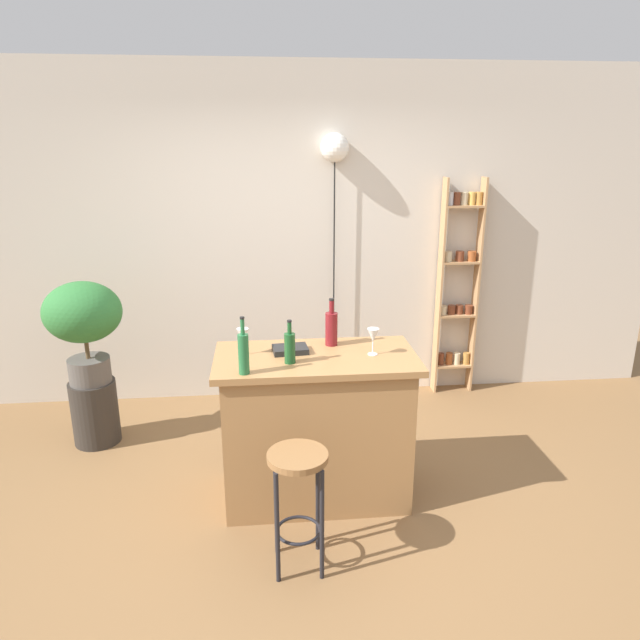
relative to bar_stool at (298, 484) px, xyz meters
name	(u,v)px	position (x,y,z in m)	size (l,w,h in m)	color
ground	(321,522)	(0.15, 0.34, -0.50)	(12.00, 12.00, 0.00)	brown
back_wall	(298,238)	(0.15, 2.29, 0.90)	(6.40, 0.10, 2.80)	beige
kitchen_counter	(316,427)	(0.15, 0.64, -0.01)	(1.22, 0.63, 0.96)	#9E7042
bar_stool	(298,484)	(0.00, 0.00, 0.00)	(0.32, 0.32, 0.68)	black
spice_shelf	(458,286)	(1.54, 2.16, 0.48)	(0.35, 0.13, 1.90)	tan
plant_stool	(95,412)	(-1.43, 1.49, -0.25)	(0.34, 0.34, 0.49)	#2D2823
potted_plant	(83,319)	(-1.43, 1.49, 0.47)	(0.55, 0.49, 0.76)	#514C47
bottle_spirits_clear	(290,347)	(-0.01, 0.54, 0.56)	(0.06, 0.06, 0.26)	#194C23
bottle_wine_red	(243,352)	(-0.27, 0.41, 0.59)	(0.06, 0.06, 0.33)	#236638
bottle_olive_oil	(331,328)	(0.27, 0.82, 0.58)	(0.08, 0.08, 0.30)	maroon
wine_glass_left	(373,336)	(0.50, 0.63, 0.58)	(0.07, 0.07, 0.16)	silver
wine_glass_center	(243,336)	(-0.28, 0.71, 0.58)	(0.07, 0.07, 0.16)	silver
cookbook	(290,349)	(0.00, 0.72, 0.48)	(0.21, 0.15, 0.04)	black
pendant_globe_light	(335,151)	(0.45, 2.18, 1.61)	(0.23, 0.23, 2.25)	black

